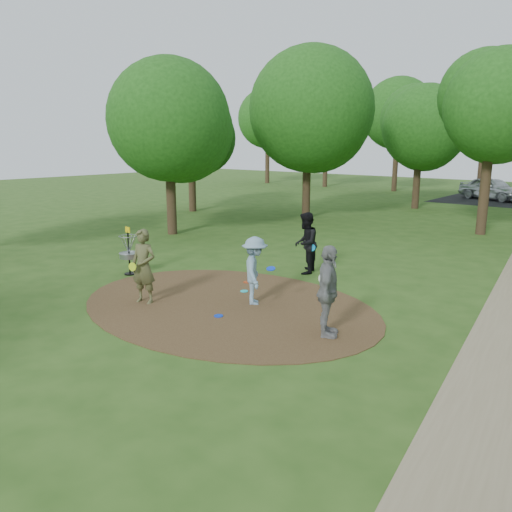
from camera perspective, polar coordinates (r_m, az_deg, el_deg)
The scene contains 12 objects.
ground at distance 13.04m, azimuth -3.38°, elevation -5.62°, with size 100.00×100.00×0.00m, color #2D5119.
dirt_clearing at distance 13.04m, azimuth -3.38°, elevation -5.58°, with size 8.40×8.40×0.02m, color #47301C.
player_observer_with_disc at distance 13.27m, azimuth -12.72°, elevation -1.19°, with size 0.82×0.71×1.96m.
player_throwing_with_disc at distance 12.88m, azimuth -0.13°, elevation -1.70°, with size 1.30×1.31×1.78m.
player_walking_with_disc at distance 16.01m, azimuth 5.69°, elevation 1.48°, with size 1.06×1.17×1.98m.
player_waiting_with_disc at distance 10.79m, azimuth 8.21°, elevation -4.06°, with size 0.98×1.28×2.02m.
disc_ground_cyan at distance 14.12m, azimuth -1.36°, elevation -4.03°, with size 0.22×0.22×0.02m, color #1CD4E0.
disc_ground_blue at distance 12.19m, azimuth -4.31°, elevation -6.83°, with size 0.22×0.22×0.02m, color #0D35DF.
disc_ground_red at distance 15.01m, azimuth -1.02°, elevation -2.99°, with size 0.22×0.22×0.02m, color #B53612.
car_left at distance 40.77m, azimuth 25.37°, elevation 6.98°, with size 1.94×4.82×1.64m, color #B5BABD.
disc_golf_basket at distance 16.30m, azimuth -14.35°, elevation 0.93°, with size 0.63×0.63×1.54m.
tree_ring at distance 19.39m, azimuth 18.56°, elevation 15.32°, with size 37.11×45.45×8.92m.
Camera 1 is at (8.47, -9.02, 4.13)m, focal length 35.00 mm.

